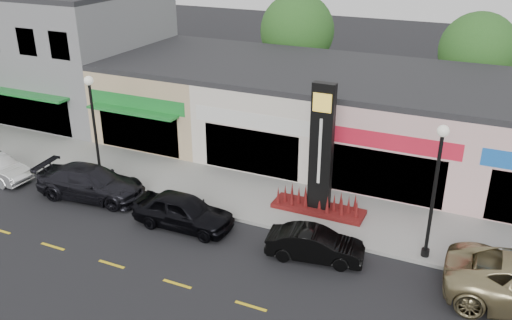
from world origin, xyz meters
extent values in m
plane|color=black|center=(0.00, 0.00, 0.00)|extent=(120.00, 120.00, 0.00)
cube|color=gray|center=(0.00, 4.35, 0.07)|extent=(52.00, 4.30, 0.15)
cube|color=gray|center=(0.00, 2.10, 0.07)|extent=(52.00, 0.20, 0.15)
cube|color=slate|center=(-18.00, 11.50, 4.00)|extent=(12.00, 10.00, 8.00)
cube|color=black|center=(-18.00, 6.55, 1.40)|extent=(9.00, 0.10, 2.40)
cube|color=#1C812F|center=(-18.00, 6.05, 2.70)|extent=(9.50, 1.00, 0.14)
cube|color=black|center=(-16.00, 6.55, 5.80)|extent=(1.40, 0.10, 1.60)
cube|color=black|center=(-13.50, 6.55, 5.80)|extent=(1.40, 0.10, 1.60)
cube|color=tan|center=(-8.50, 11.50, 2.25)|extent=(7.00, 10.00, 4.50)
cube|color=#262628|center=(-8.50, 11.50, 4.65)|extent=(7.00, 10.00, 0.30)
cube|color=black|center=(-8.50, 6.55, 1.40)|extent=(5.25, 0.10, 2.40)
cube|color=#1C812F|center=(-8.50, 6.55, 3.10)|extent=(6.30, 0.12, 0.80)
cube|color=#1C812F|center=(-8.50, 6.10, 2.70)|extent=(5.60, 0.90, 0.12)
cube|color=beige|center=(-1.50, 11.50, 2.25)|extent=(7.00, 10.00, 4.50)
cube|color=#262628|center=(-1.50, 11.50, 4.65)|extent=(7.00, 10.00, 0.30)
cube|color=black|center=(-1.50, 6.55, 1.40)|extent=(5.25, 0.10, 2.40)
cube|color=silver|center=(-1.50, 6.55, 3.10)|extent=(6.30, 0.12, 0.80)
cube|color=#CA9B9A|center=(5.50, 11.50, 2.25)|extent=(7.00, 10.00, 4.50)
cube|color=#262628|center=(5.50, 11.50, 4.65)|extent=(7.00, 10.00, 0.30)
cube|color=black|center=(5.50, 6.55, 1.40)|extent=(5.25, 0.10, 2.40)
cube|color=red|center=(5.50, 6.55, 3.10)|extent=(6.30, 0.12, 0.80)
cylinder|color=#382619|center=(-4.00, 19.50, 1.57)|extent=(0.36, 0.36, 3.15)
sphere|color=#1D5219|center=(-4.00, 19.50, 5.23)|extent=(5.20, 5.20, 5.20)
cylinder|color=#382619|center=(8.00, 19.50, 1.49)|extent=(0.36, 0.36, 2.97)
sphere|color=#1D5219|center=(8.00, 19.50, 4.89)|extent=(4.80, 4.80, 4.80)
cylinder|color=black|center=(-8.00, 2.50, 0.30)|extent=(0.32, 0.32, 0.30)
cylinder|color=black|center=(-8.00, 2.50, 2.80)|extent=(0.14, 0.14, 5.00)
sphere|color=silver|center=(-8.00, 2.50, 5.40)|extent=(0.44, 0.44, 0.44)
cylinder|color=black|center=(8.00, 2.50, 0.30)|extent=(0.32, 0.32, 0.30)
cylinder|color=black|center=(8.00, 2.50, 2.80)|extent=(0.14, 0.14, 5.00)
sphere|color=silver|center=(8.00, 2.50, 5.40)|extent=(0.44, 0.44, 0.44)
cube|color=#590F12|center=(3.00, 4.20, 0.25)|extent=(4.20, 1.30, 0.20)
cube|color=black|center=(3.00, 4.20, 3.15)|extent=(1.00, 0.40, 6.00)
cube|color=yellow|center=(3.00, 3.98, 5.35)|extent=(0.80, 0.05, 0.80)
cube|color=silver|center=(3.00, 3.98, 3.15)|extent=(0.12, 0.04, 3.00)
imported|color=black|center=(-7.43, 1.17, 0.78)|extent=(2.79, 5.58, 1.56)
imported|color=black|center=(-1.96, 0.66, 0.76)|extent=(1.88, 4.51, 1.53)
imported|color=black|center=(4.04, 0.71, 0.63)|extent=(1.92, 3.98, 1.26)
camera|label=1|loc=(9.51, -16.67, 12.20)|focal=38.00mm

